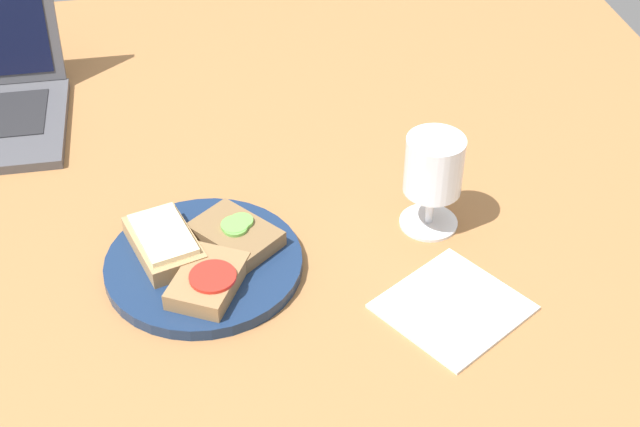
% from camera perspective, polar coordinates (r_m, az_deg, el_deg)
% --- Properties ---
extents(wooden_table, '(1.40, 1.40, 0.03)m').
position_cam_1_polar(wooden_table, '(1.06, -5.34, -2.66)').
color(wooden_table, '#9E6B3D').
rests_on(wooden_table, ground).
extents(plate, '(0.22, 0.22, 0.01)m').
position_cam_1_polar(plate, '(1.02, -7.44, -3.22)').
color(plate, navy).
rests_on(plate, wooden_table).
extents(sandwich_with_cheese, '(0.09, 0.12, 0.03)m').
position_cam_1_polar(sandwich_with_cheese, '(1.02, -9.95, -1.81)').
color(sandwich_with_cheese, '#A88456').
rests_on(sandwich_with_cheese, plate).
extents(sandwich_with_tomato, '(0.10, 0.11, 0.02)m').
position_cam_1_polar(sandwich_with_tomato, '(0.97, -7.16, -4.26)').
color(sandwich_with_tomato, '#937047').
rests_on(sandwich_with_tomato, plate).
extents(sandwich_with_cucumber, '(0.11, 0.12, 0.02)m').
position_cam_1_polar(sandwich_with_cucumber, '(1.03, -5.42, -1.30)').
color(sandwich_with_cucumber, brown).
rests_on(sandwich_with_cucumber, plate).
extents(wine_glass, '(0.07, 0.07, 0.12)m').
position_cam_1_polar(wine_glass, '(1.04, 7.33, 2.60)').
color(wine_glass, white).
rests_on(wine_glass, wooden_table).
extents(napkin, '(0.19, 0.18, 0.00)m').
position_cam_1_polar(napkin, '(0.98, 8.50, -5.94)').
color(napkin, white).
rests_on(napkin, wooden_table).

